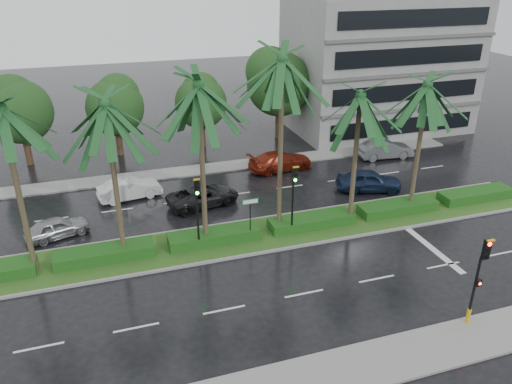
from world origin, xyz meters
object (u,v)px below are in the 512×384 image
object	(u,v)px
street_sign	(250,209)
car_grey	(385,149)
car_red	(280,161)
car_white	(130,189)
car_blue	(369,180)
car_darkgrey	(203,196)
car_silver	(57,227)
signal_near	(478,278)
signal_median_left	(197,204)

from	to	relation	value
street_sign	car_grey	world-z (taller)	street_sign
car_red	car_grey	distance (m)	9.00
car_white	car_blue	distance (m)	16.47
street_sign	car_grey	xyz separation A→B (m)	(14.50, 9.49, -1.38)
car_white	car_grey	distance (m)	20.55
car_darkgrey	car_grey	world-z (taller)	car_grey
car_silver	car_darkgrey	world-z (taller)	car_darkgrey
car_white	car_blue	world-z (taller)	car_blue
car_red	signal_near	bearing A→B (deg)	178.33
signal_near	car_blue	distance (m)	14.52
signal_near	signal_median_left	world-z (taller)	signal_median_left
car_white	car_blue	xyz separation A→B (m)	(16.00, -3.89, 0.07)
car_silver	car_grey	bearing A→B (deg)	-95.07
signal_median_left	car_red	bearing A→B (deg)	49.48
car_white	car_grey	world-z (taller)	car_grey
car_white	car_silver	bearing A→B (deg)	122.60
car_red	car_grey	world-z (taller)	car_grey
car_red	car_blue	xyz separation A→B (m)	(4.50, -5.54, 0.03)
car_grey	car_silver	bearing A→B (deg)	107.18
street_sign	car_darkgrey	distance (m)	5.93
signal_near	car_grey	size ratio (longest dim) A/B	0.96
street_sign	car_darkgrey	bearing A→B (deg)	105.18
signal_near	signal_median_left	xyz separation A→B (m)	(-10.00, 9.69, 0.49)
signal_median_left	car_white	bearing A→B (deg)	109.91
signal_median_left	car_grey	xyz separation A→B (m)	(17.50, 9.67, -2.25)
street_sign	car_white	xyz separation A→B (m)	(-6.00, 8.11, -1.43)
signal_near	car_darkgrey	distance (m)	17.70
car_silver	car_white	xyz separation A→B (m)	(4.50, 4.03, 0.08)
signal_near	car_grey	distance (m)	20.84
car_white	car_red	size ratio (longest dim) A/B	0.84
street_sign	car_red	xyz separation A→B (m)	(5.50, 9.76, -1.39)
car_red	car_white	bearing A→B (deg)	92.13
signal_near	car_red	distance (m)	19.77
signal_near	street_sign	distance (m)	12.11
signal_near	car_white	distance (m)	22.27
car_white	car_darkgrey	bearing A→B (deg)	-128.99
car_silver	car_darkgrey	bearing A→B (deg)	-98.04
car_darkgrey	car_blue	world-z (taller)	car_blue
car_silver	car_white	world-z (taller)	car_white
signal_median_left	car_blue	distance (m)	13.91
signal_median_left	car_darkgrey	xyz separation A→B (m)	(1.50, 5.72, -2.34)
car_darkgrey	car_red	world-z (taller)	car_red
car_darkgrey	car_red	distance (m)	8.18
signal_median_left	car_blue	bearing A→B (deg)	18.73
signal_median_left	car_white	world-z (taller)	signal_median_left
signal_median_left	car_silver	world-z (taller)	signal_median_left
signal_median_left	street_sign	world-z (taller)	signal_median_left
car_silver	car_red	xyz separation A→B (m)	(16.00, 5.68, 0.12)
street_sign	car_white	bearing A→B (deg)	126.51
signal_median_left	car_white	distance (m)	9.12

